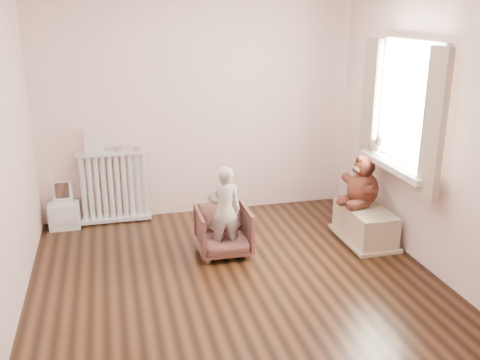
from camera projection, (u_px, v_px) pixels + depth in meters
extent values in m
cube|color=black|center=(236.00, 281.00, 4.78)|extent=(3.60, 3.60, 0.01)
cube|color=white|center=(198.00, 103.00, 6.04)|extent=(3.60, 0.02, 2.60)
cube|color=white|center=(319.00, 222.00, 2.72)|extent=(3.60, 0.02, 2.60)
cube|color=white|center=(0.00, 154.00, 3.96)|extent=(0.02, 3.60, 2.60)
cube|color=white|center=(430.00, 128.00, 4.79)|extent=(0.02, 3.60, 2.60)
cube|color=white|center=(410.00, 106.00, 5.02)|extent=(0.03, 0.90, 1.10)
cube|color=silver|center=(396.00, 166.00, 5.17)|extent=(0.22, 1.10, 0.06)
cube|color=#B3A38C|center=(434.00, 126.00, 4.48)|extent=(0.06, 0.26, 1.30)
cube|color=#B3A38C|center=(370.00, 103.00, 5.53)|extent=(0.06, 0.26, 1.30)
cube|color=silver|center=(114.00, 189.00, 5.98)|extent=(0.78, 0.15, 0.82)
cube|color=beige|center=(93.00, 138.00, 5.75)|extent=(0.20, 0.02, 0.33)
cylinder|color=#A59E8C|center=(120.00, 149.00, 5.86)|extent=(0.10, 0.10, 0.06)
cylinder|color=#A59E8C|center=(138.00, 148.00, 5.90)|extent=(0.10, 0.10, 0.05)
cube|color=silver|center=(63.00, 204.00, 5.86)|extent=(0.33, 0.23, 0.52)
imported|color=brown|center=(223.00, 231.00, 5.25)|extent=(0.51, 0.53, 0.48)
imported|color=beige|center=(224.00, 211.00, 5.13)|extent=(0.33, 0.22, 0.90)
cube|color=#C3B391|center=(365.00, 222.00, 5.57)|extent=(0.40, 0.75, 0.35)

